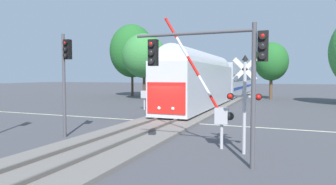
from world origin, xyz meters
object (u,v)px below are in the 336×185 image
object	(u,v)px
traffic_signal_near_right	(216,60)
oak_behind_train	(144,56)
pine_left_background	(132,51)
traffic_signal_median	(65,68)
elm_centre_background	(271,62)
crossing_gate_near	(215,104)
crossing_signal_mast	(245,94)
commuter_train	(222,79)
crossing_gate_far	(147,89)

from	to	relation	value
traffic_signal_near_right	oak_behind_train	xyz separation A→B (m)	(-15.09, 25.06, 2.14)
pine_left_background	traffic_signal_median	bearing A→B (deg)	-67.93
oak_behind_train	elm_centre_background	bearing A→B (deg)	23.98
elm_centre_background	pine_left_background	bearing A→B (deg)	-175.10
crossing_gate_near	crossing_signal_mast	distance (m)	1.50
oak_behind_train	traffic_signal_near_right	bearing A→B (deg)	-58.95
traffic_signal_median	elm_centre_background	xyz separation A→B (m)	(8.91, 30.23, 1.58)
commuter_train	traffic_signal_near_right	xyz separation A→B (m)	(5.08, -27.36, 0.95)
traffic_signal_near_right	crossing_signal_mast	bearing A→B (deg)	66.91
crossing_gate_near	traffic_signal_median	distance (m)	7.85
crossing_gate_far	pine_left_background	distance (m)	19.36
commuter_train	traffic_signal_median	xyz separation A→B (m)	(-3.10, -25.49, 0.79)
crossing_signal_mast	oak_behind_train	world-z (taller)	oak_behind_train
crossing_signal_mast	crossing_gate_near	bearing A→B (deg)	156.77
traffic_signal_near_right	pine_left_background	bearing A→B (deg)	123.02
oak_behind_train	elm_centre_background	xyz separation A→B (m)	(15.82, 7.04, -0.72)
traffic_signal_median	traffic_signal_near_right	bearing A→B (deg)	-12.89
pine_left_background	crossing_signal_mast	bearing A→B (deg)	-54.26
commuter_train	oak_behind_train	bearing A→B (deg)	-167.05
traffic_signal_median	elm_centre_background	distance (m)	31.55
crossing_gate_far	oak_behind_train	xyz separation A→B (m)	(-5.39, 10.45, 3.95)
traffic_signal_median	oak_behind_train	xyz separation A→B (m)	(-6.91, 23.19, 2.30)
crossing_gate_far	pine_left_background	bearing A→B (deg)	122.50
crossing_signal_mast	pine_left_background	xyz separation A→B (m)	(-20.51, 28.50, 4.63)
crossing_signal_mast	traffic_signal_near_right	size ratio (longest dim) A/B	0.81
crossing_gate_near	oak_behind_train	xyz separation A→B (m)	(-14.57, 22.66, 3.92)
crossing_signal_mast	crossing_gate_far	distance (m)	16.53
commuter_train	traffic_signal_median	world-z (taller)	commuter_train
traffic_signal_near_right	traffic_signal_median	size ratio (longest dim) A/B	0.93
traffic_signal_near_right	oak_behind_train	bearing A→B (deg)	121.05
crossing_gate_far	crossing_gate_near	bearing A→B (deg)	-53.04
traffic_signal_median	elm_centre_background	size ratio (longest dim) A/B	0.69
elm_centre_background	traffic_signal_median	bearing A→B (deg)	-106.42
traffic_signal_near_right	oak_behind_train	world-z (taller)	oak_behind_train
elm_centre_background	crossing_signal_mast	bearing A→B (deg)	-89.89
crossing_signal_mast	pine_left_background	size ratio (longest dim) A/B	0.36
crossing_gate_far	elm_centre_background	bearing A→B (deg)	59.18
traffic_signal_median	crossing_gate_near	bearing A→B (deg)	4.00
commuter_train	crossing_gate_far	xyz separation A→B (m)	(-4.62, -12.75, -0.86)
commuter_train	traffic_signal_near_right	world-z (taller)	commuter_train
crossing_signal_mast	pine_left_background	world-z (taller)	pine_left_background
commuter_train	crossing_signal_mast	world-z (taller)	commuter_train
crossing_gate_near	pine_left_background	distance (m)	34.29
traffic_signal_median	oak_behind_train	size ratio (longest dim) A/B	0.60
crossing_gate_far	elm_centre_background	xyz separation A→B (m)	(10.43, 17.49, 3.22)
crossing_signal_mast	traffic_signal_median	xyz separation A→B (m)	(-8.96, 0.02, 1.12)
crossing_signal_mast	traffic_signal_near_right	bearing A→B (deg)	-113.09
crossing_gate_near	traffic_signal_median	xyz separation A→B (m)	(-7.66, -0.54, 1.62)
commuter_train	oak_behind_train	xyz separation A→B (m)	(-10.01, -2.30, 3.09)
crossing_gate_far	oak_behind_train	distance (m)	12.40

